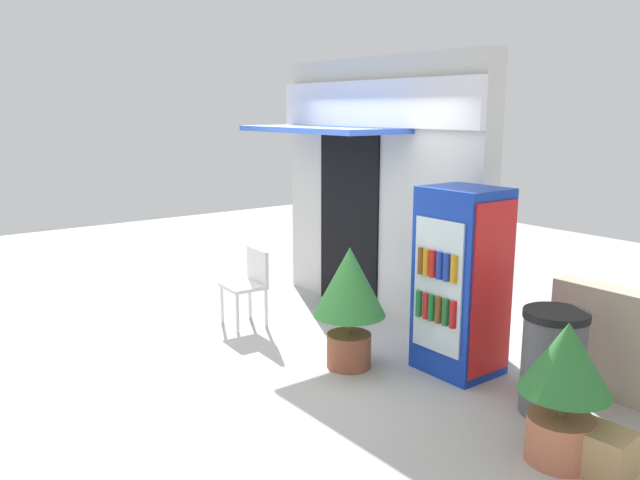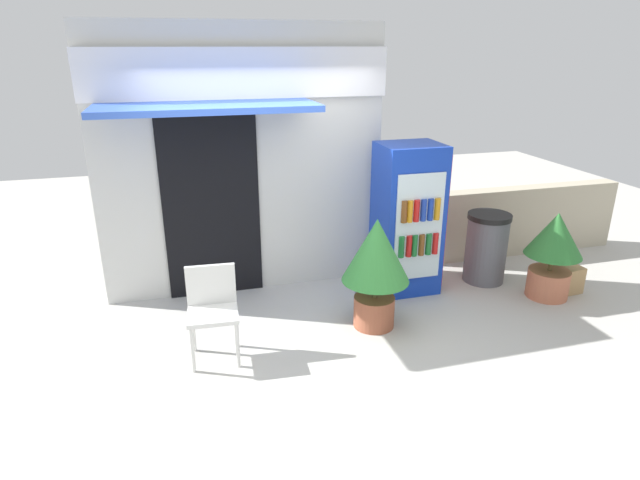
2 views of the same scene
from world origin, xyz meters
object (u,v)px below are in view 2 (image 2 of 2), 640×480
Objects in this scene: drink_cooler at (408,219)px; cardboard_box at (561,279)px; potted_plant_near_shop at (376,260)px; trash_bin at (486,247)px; potted_plant_curbside at (554,248)px; plastic_chair at (212,305)px.

cardboard_box is at bearing -18.47° from drink_cooler.
drink_cooler is at bearing 48.08° from potted_plant_near_shop.
trash_bin is 2.06× the size of cardboard_box.
drink_cooler is 2.01× the size of trash_bin.
drink_cooler is at bearing 156.23° from potted_plant_curbside.
drink_cooler is 1.99× the size of plastic_chair.
drink_cooler is 1.02m from potted_plant_near_shop.
trash_bin is (1.01, -0.07, -0.43)m from drink_cooler.
drink_cooler reaches higher than trash_bin.
plastic_chair is 1.01× the size of trash_bin.
potted_plant_near_shop is 1.15× the size of potted_plant_curbside.
drink_cooler reaches higher than plastic_chair.
trash_bin is (-0.46, 0.58, -0.17)m from potted_plant_curbside.
plastic_chair is 3.39m from trash_bin.
drink_cooler reaches higher than potted_plant_curbside.
drink_cooler is at bearing 176.31° from trash_bin.
potted_plant_curbside is at bearing -23.77° from drink_cooler.
cardboard_box is (2.39, 0.18, -0.57)m from potted_plant_near_shop.
plastic_chair is at bearing -166.43° from trash_bin.
plastic_chair is 1.63m from potted_plant_near_shop.
drink_cooler is 1.71× the size of potted_plant_curbside.
plastic_chair is 2.08× the size of cardboard_box.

